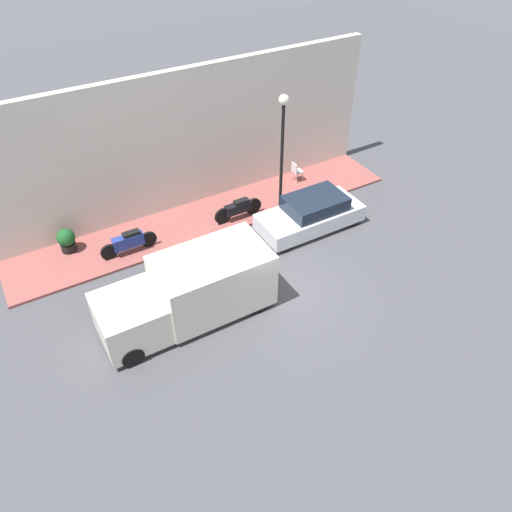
% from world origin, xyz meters
% --- Properties ---
extents(ground_plane, '(60.00, 60.00, 0.00)m').
position_xyz_m(ground_plane, '(0.00, 0.00, 0.00)').
color(ground_plane, '#47474C').
extents(sidewalk, '(2.51, 15.46, 0.10)m').
position_xyz_m(sidewalk, '(4.75, 0.00, 0.05)').
color(sidewalk, '#934C47').
rests_on(sidewalk, ground_plane).
extents(building_facade, '(0.30, 15.46, 5.48)m').
position_xyz_m(building_facade, '(6.16, 0.00, 2.74)').
color(building_facade, silver).
rests_on(building_facade, ground_plane).
extents(parked_car, '(1.72, 4.02, 1.32)m').
position_xyz_m(parked_car, '(2.30, -3.09, 0.63)').
color(parked_car, silver).
rests_on(parked_car, ground_plane).
extents(delivery_van, '(2.05, 5.32, 2.07)m').
position_xyz_m(delivery_van, '(0.35, 2.79, 1.05)').
color(delivery_van, silver).
rests_on(delivery_van, ground_plane).
extents(motorcycle_black, '(0.30, 2.01, 0.79)m').
position_xyz_m(motorcycle_black, '(4.08, -0.93, 0.54)').
color(motorcycle_black, black).
rests_on(motorcycle_black, sidewalk).
extents(motorcycle_blue, '(0.30, 2.06, 0.85)m').
position_xyz_m(motorcycle_blue, '(4.19, 3.42, 0.56)').
color(motorcycle_blue, navy).
rests_on(motorcycle_blue, sidewalk).
extents(streetlamp, '(0.37, 0.37, 4.72)m').
position_xyz_m(streetlamp, '(3.82, -2.67, 3.35)').
color(streetlamp, black).
rests_on(streetlamp, sidewalk).
extents(potted_plant, '(0.64, 0.64, 0.90)m').
position_xyz_m(potted_plant, '(5.40, 5.30, 0.57)').
color(potted_plant, black).
rests_on(potted_plant, sidewalk).
extents(cafe_chair, '(0.40, 0.40, 0.88)m').
position_xyz_m(cafe_chair, '(5.27, -4.40, 0.60)').
color(cafe_chair, silver).
rests_on(cafe_chair, sidewalk).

